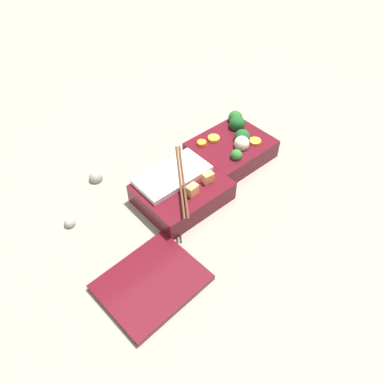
{
  "coord_description": "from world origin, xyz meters",
  "views": [
    {
      "loc": [
        0.44,
        0.46,
        0.6
      ],
      "look_at": [
        0.09,
        0.05,
        0.05
      ],
      "focal_mm": 35.0,
      "sensor_mm": 36.0,
      "label": 1
    }
  ],
  "objects": [
    {
      "name": "pebble_0",
      "position": [
        0.31,
        -0.08,
        0.01
      ],
      "size": [
        0.02,
        0.02,
        0.02
      ],
      "primitive_type": "sphere",
      "color": "gray",
      "rests_on": "ground_plane"
    },
    {
      "name": "bento_tray_rice",
      "position": [
        0.09,
        0.02,
        0.03
      ],
      "size": [
        0.18,
        0.18,
        0.07
      ],
      "color": "#510F19",
      "rests_on": "ground_plane"
    },
    {
      "name": "bento_lid",
      "position": [
        0.27,
        0.14,
        0.01
      ],
      "size": [
        0.18,
        0.15,
        0.01
      ],
      "primitive_type": "cube",
      "rotation": [
        0.0,
        0.0,
        0.05
      ],
      "color": "#510F19",
      "rests_on": "ground_plane"
    },
    {
      "name": "pebble_1",
      "position": [
        0.2,
        -0.16,
        0.01
      ],
      "size": [
        0.03,
        0.03,
        0.03
      ],
      "primitive_type": "sphere",
      "color": "gray",
      "rests_on": "ground_plane"
    },
    {
      "name": "bento_tray_vegetable",
      "position": [
        -0.1,
        -0.01,
        0.03
      ],
      "size": [
        0.18,
        0.15,
        0.08
      ],
      "color": "#510F19",
      "rests_on": "ground_plane"
    },
    {
      "name": "ground_plane",
      "position": [
        0.0,
        0.0,
        0.0
      ],
      "size": [
        3.0,
        3.0,
        0.0
      ],
      "primitive_type": "plane",
      "color": "gray"
    }
  ]
}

